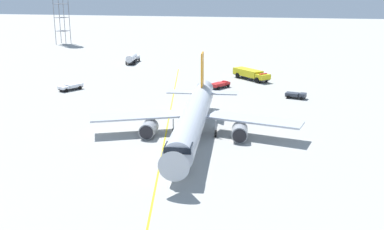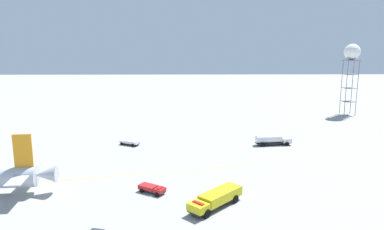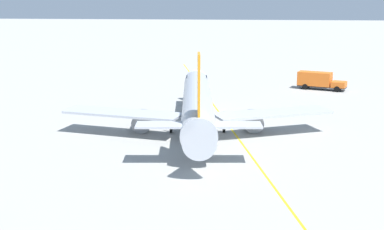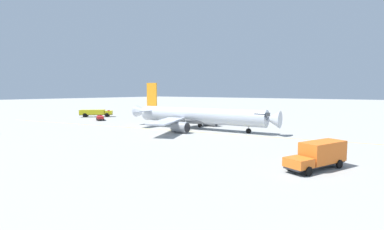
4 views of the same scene
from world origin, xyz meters
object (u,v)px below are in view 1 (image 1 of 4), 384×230
object	(u,v)px
ops_pickup_truck	(220,85)
fuel_tanker_truck	(132,58)
fire_tender_truck	(251,74)
baggage_truck_truck	(296,95)
airliner_main	(194,119)
pushback_tug_truck	(71,86)

from	to	relation	value
ops_pickup_truck	fuel_tanker_truck	bearing A→B (deg)	78.61
fire_tender_truck	baggage_truck_truck	xyz separation A→B (m)	(-10.89, 17.71, -0.83)
fuel_tanker_truck	baggage_truck_truck	xyz separation A→B (m)	(-48.24, 36.01, -0.86)
airliner_main	pushback_tug_truck	bearing A→B (deg)	-134.45
airliner_main	baggage_truck_truck	world-z (taller)	airliner_main
pushback_tug_truck	fuel_tanker_truck	bearing A→B (deg)	-153.77
fuel_tanker_truck	pushback_tug_truck	bearing A→B (deg)	171.69
fuel_tanker_truck	pushback_tug_truck	distance (m)	38.58
airliner_main	fuel_tanker_truck	size ratio (longest dim) A/B	3.91
airliner_main	fire_tender_truck	distance (m)	47.47
fuel_tanker_truck	ops_pickup_truck	bearing A→B (deg)	-140.60
baggage_truck_truck	fire_tender_truck	bearing A→B (deg)	135.85
pushback_tug_truck	fire_tender_truck	bearing A→B (deg)	145.24
fuel_tanker_truck	fire_tender_truck	size ratio (longest dim) A/B	1.00
fire_tender_truck	pushback_tug_truck	xyz separation A→B (m)	(37.97, 20.26, -0.74)
ops_pickup_truck	fire_tender_truck	xyz separation A→B (m)	(-5.91, -11.23, 0.74)
fire_tender_truck	pushback_tug_truck	distance (m)	43.04
airliner_main	ops_pickup_truck	size ratio (longest dim) A/B	7.23
ops_pickup_truck	baggage_truck_truck	size ratio (longest dim) A/B	1.21
ops_pickup_truck	pushback_tug_truck	world-z (taller)	ops_pickup_truck
fire_tender_truck	ops_pickup_truck	bearing A→B (deg)	-73.58
fire_tender_truck	pushback_tug_truck	size ratio (longest dim) A/B	1.71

